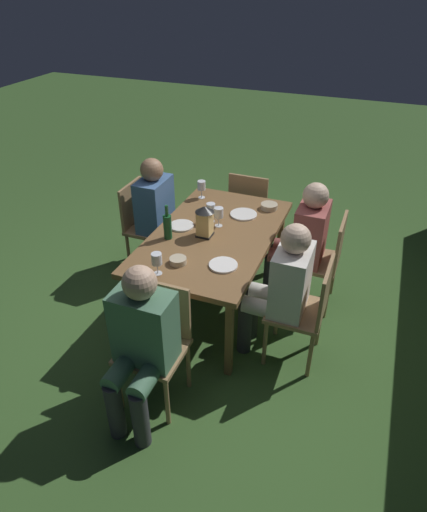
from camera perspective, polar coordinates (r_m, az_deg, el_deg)
ground_plane at (r=4.13m, az=0.00°, el=-6.00°), size 16.00×16.00×0.00m
dining_table at (r=3.74m, az=0.00°, el=2.11°), size 1.60×0.95×0.74m
chair_head_far at (r=3.10m, az=-7.18°, el=-10.35°), size 0.40×0.42×0.87m
person_in_green at (r=2.88m, az=-9.20°, el=-10.59°), size 0.48×0.38×1.15m
chair_side_right_a at (r=3.98m, az=13.65°, el=-0.19°), size 0.42×0.40×0.87m
person_in_rust at (r=3.92m, az=11.14°, el=2.24°), size 0.38×0.47×1.15m
chair_side_left_a at (r=4.46m, az=-8.75°, el=4.25°), size 0.42×0.40×0.87m
person_in_blue at (r=4.30m, az=-6.63°, el=5.59°), size 0.38×0.47×1.15m
chair_head_near at (r=4.71m, az=4.67°, el=6.19°), size 0.40×0.42×0.87m
chair_side_right_b at (r=3.39m, az=11.58°, el=-6.42°), size 0.42×0.40×0.87m
person_in_cream at (r=3.32m, az=8.57°, el=-3.68°), size 0.38×0.47×1.15m
lantern_centerpiece at (r=3.62m, az=-1.11°, el=4.63°), size 0.15×0.15×0.27m
green_bottle_on_table at (r=3.62m, az=-5.81°, el=3.77°), size 0.07×0.07×0.29m
wine_glass_a at (r=3.19m, az=-7.17°, el=-0.49°), size 0.08×0.08×0.17m
wine_glass_b at (r=3.77m, az=0.66°, el=5.37°), size 0.08×0.08×0.17m
wine_glass_c at (r=3.84m, az=-0.34°, el=5.93°), size 0.08×0.08×0.17m
wine_glass_d at (r=4.26m, az=-1.53°, el=8.78°), size 0.08×0.08×0.17m
plate_a at (r=3.82m, az=-4.05°, el=3.84°), size 0.21×0.21×0.01m
plate_b at (r=3.31m, az=1.23°, el=-1.14°), size 0.21×0.21×0.01m
plate_c at (r=4.00m, az=3.80°, el=5.26°), size 0.24×0.24×0.01m
bowl_olives at (r=4.12m, az=7.03°, el=6.25°), size 0.15×0.15×0.05m
bowl_bread at (r=3.34m, az=-4.50°, el=-0.56°), size 0.13×0.13×0.05m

